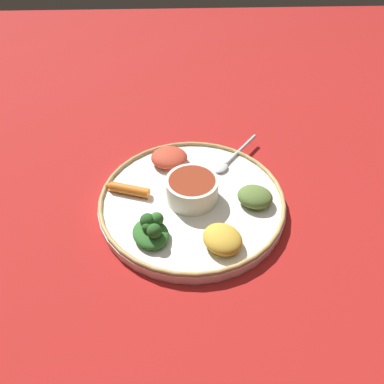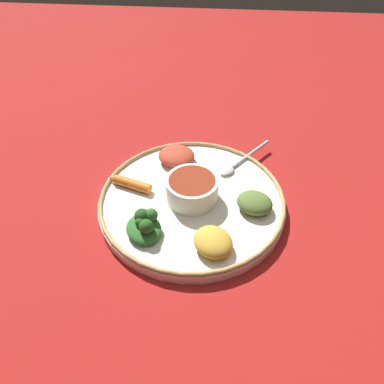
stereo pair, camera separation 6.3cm
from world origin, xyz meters
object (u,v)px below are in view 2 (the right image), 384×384
spoon (238,163)px  greens_pile (144,225)px  carrot_near_spoon (130,183)px  center_bowl (192,188)px

spoon → greens_pile: bearing=141.6°
greens_pile → carrot_near_spoon: greens_pile is taller
spoon → greens_pile: (-0.19, 0.15, 0.01)m
greens_pile → carrot_near_spoon: bearing=25.0°
center_bowl → carrot_near_spoon: (0.02, 0.12, -0.01)m
center_bowl → spoon: 0.14m
spoon → greens_pile: 0.25m
spoon → center_bowl: bearing=141.7°
center_bowl → carrot_near_spoon: center_bowl is taller
center_bowl → spoon: size_ratio=0.71×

